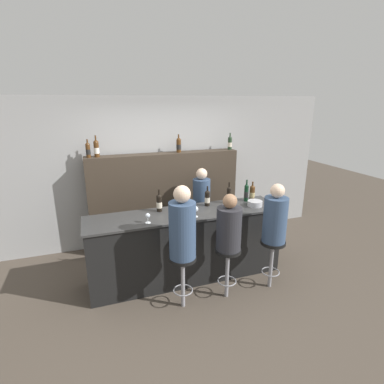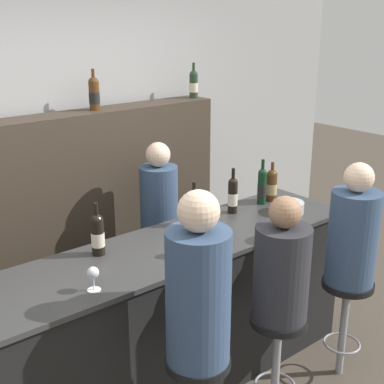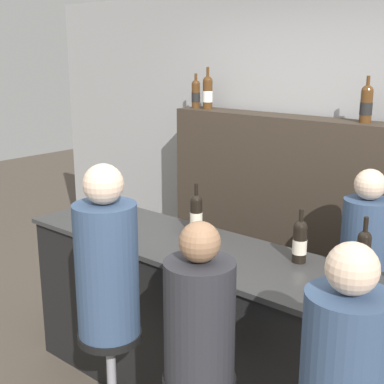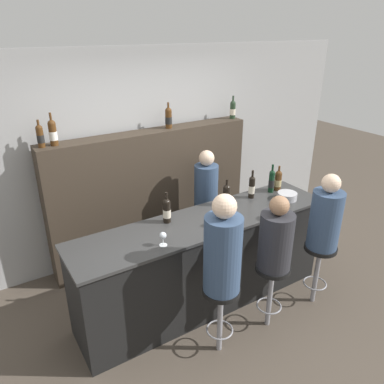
% 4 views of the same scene
% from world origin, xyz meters
% --- Properties ---
extents(ground_plane, '(16.00, 16.00, 0.00)m').
position_xyz_m(ground_plane, '(0.00, 0.00, 0.00)').
color(ground_plane, '#4C4238').
extents(wall_back, '(6.40, 0.05, 2.60)m').
position_xyz_m(wall_back, '(0.00, 1.73, 1.30)').
color(wall_back, '#9E9E9E').
rests_on(wall_back, ground_plane).
extents(bar_counter, '(2.79, 0.66, 1.02)m').
position_xyz_m(bar_counter, '(0.00, 0.31, 0.51)').
color(bar_counter, black).
rests_on(bar_counter, ground_plane).
extents(back_bar_cabinet, '(2.62, 0.28, 1.66)m').
position_xyz_m(back_bar_cabinet, '(0.00, 1.51, 0.83)').
color(back_bar_cabinet, '#382D23').
rests_on(back_bar_cabinet, ground_plane).
extents(wine_bottle_counter_0, '(0.08, 0.08, 0.32)m').
position_xyz_m(wine_bottle_counter_0, '(-0.35, 0.48, 1.14)').
color(wine_bottle_counter_0, black).
rests_on(wine_bottle_counter_0, bar_counter).
extents(wine_bottle_counter_1, '(0.08, 0.08, 0.30)m').
position_xyz_m(wine_bottle_counter_1, '(0.38, 0.48, 1.14)').
color(wine_bottle_counter_1, black).
rests_on(wine_bottle_counter_1, bar_counter).
extents(wine_bottle_counter_2, '(0.07, 0.07, 0.33)m').
position_xyz_m(wine_bottle_counter_2, '(0.74, 0.48, 1.15)').
color(wine_bottle_counter_2, black).
rests_on(wine_bottle_counter_2, bar_counter).
extents(wine_bottle_counter_3, '(0.07, 0.07, 0.34)m').
position_xyz_m(wine_bottle_counter_3, '(1.03, 0.48, 1.15)').
color(wine_bottle_counter_3, black).
rests_on(wine_bottle_counter_3, bar_counter).
extents(wine_bottle_counter_4, '(0.08, 0.08, 0.30)m').
position_xyz_m(wine_bottle_counter_4, '(1.14, 0.48, 1.14)').
color(wine_bottle_counter_4, '#4C2D14').
rests_on(wine_bottle_counter_4, bar_counter).
extents(wine_bottle_backbar_0, '(0.07, 0.07, 0.28)m').
position_xyz_m(wine_bottle_backbar_0, '(-1.22, 1.51, 1.78)').
color(wine_bottle_backbar_0, '#4C2D14').
rests_on(wine_bottle_backbar_0, back_bar_cabinet).
extents(wine_bottle_backbar_1, '(0.08, 0.08, 0.34)m').
position_xyz_m(wine_bottle_backbar_1, '(-1.09, 1.51, 1.80)').
color(wine_bottle_backbar_1, '#4C2D14').
rests_on(wine_bottle_backbar_1, back_bar_cabinet).
extents(wine_bottle_backbar_2, '(0.08, 0.08, 0.31)m').
position_xyz_m(wine_bottle_backbar_2, '(0.26, 1.51, 1.79)').
color(wine_bottle_backbar_2, '#4C2D14').
rests_on(wine_bottle_backbar_2, back_bar_cabinet).
extents(wine_bottle_backbar_3, '(0.08, 0.08, 0.30)m').
position_xyz_m(wine_bottle_backbar_3, '(1.23, 1.51, 1.78)').
color(wine_bottle_backbar_3, '#233823').
rests_on(wine_bottle_backbar_3, back_bar_cabinet).
extents(wine_glass_0, '(0.07, 0.07, 0.13)m').
position_xyz_m(wine_glass_0, '(-0.58, 0.12, 1.11)').
color(wine_glass_0, silver).
rests_on(wine_glass_0, bar_counter).
extents(wine_glass_1, '(0.08, 0.08, 0.15)m').
position_xyz_m(wine_glass_1, '(0.06, 0.12, 1.12)').
color(wine_glass_1, silver).
rests_on(wine_glass_1, bar_counter).
extents(metal_bowl, '(0.22, 0.22, 0.08)m').
position_xyz_m(metal_bowl, '(1.04, 0.23, 1.06)').
color(metal_bowl, '#B7B7BC').
rests_on(metal_bowl, bar_counter).
extents(bar_stool_left, '(0.34, 0.34, 0.70)m').
position_xyz_m(bar_stool_left, '(-0.26, -0.32, 0.54)').
color(bar_stool_left, gray).
rests_on(bar_stool_left, ground_plane).
extents(guest_seated_left, '(0.32, 0.32, 0.90)m').
position_xyz_m(guest_seated_left, '(-0.26, -0.32, 1.10)').
color(guest_seated_left, '#334766').
rests_on(guest_seated_left, bar_stool_left).
extents(bar_stool_middle, '(0.34, 0.34, 0.70)m').
position_xyz_m(bar_stool_middle, '(0.35, -0.32, 0.54)').
color(bar_stool_middle, gray).
rests_on(bar_stool_middle, ground_plane).
extents(guest_seated_middle, '(0.31, 0.31, 0.73)m').
position_xyz_m(guest_seated_middle, '(0.35, -0.32, 1.01)').
color(guest_seated_middle, '#28282D').
rests_on(guest_seated_middle, bar_stool_middle).
extents(bar_stool_right, '(0.34, 0.34, 0.70)m').
position_xyz_m(bar_stool_right, '(1.02, -0.32, 0.54)').
color(bar_stool_right, gray).
rests_on(bar_stool_right, ground_plane).
extents(guest_seated_right, '(0.31, 0.31, 0.80)m').
position_xyz_m(guest_seated_right, '(1.02, -0.32, 1.05)').
color(guest_seated_right, '#334766').
rests_on(guest_seated_right, bar_stool_right).
extents(bartender, '(0.29, 0.29, 1.45)m').
position_xyz_m(bartender, '(0.51, 1.06, 0.67)').
color(bartender, '#334766').
rests_on(bartender, ground_plane).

